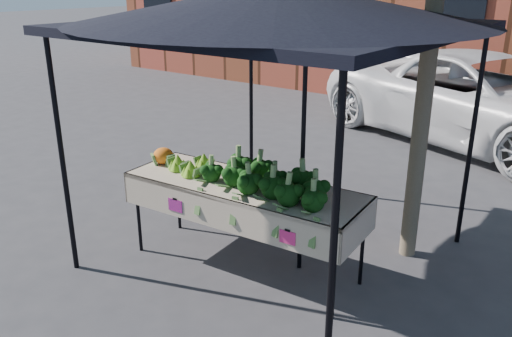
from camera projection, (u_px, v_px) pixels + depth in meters
ground at (227, 267)px, 5.29m from camera, size 90.00×90.00×0.00m
table at (244, 226)px, 5.16m from camera, size 2.46×1.00×0.90m
canopy at (277, 130)px, 5.09m from camera, size 3.16×3.16×2.74m
broccoli_heap at (268, 176)px, 4.82m from camera, size 1.38×0.58×0.28m
romanesco_cluster at (192, 160)px, 5.34m from camera, size 0.44×0.48×0.21m
cauliflower_pair at (163, 155)px, 5.54m from camera, size 0.21×0.21×0.19m
street_tree at (432, 22)px, 4.75m from camera, size 2.42×2.42×4.76m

